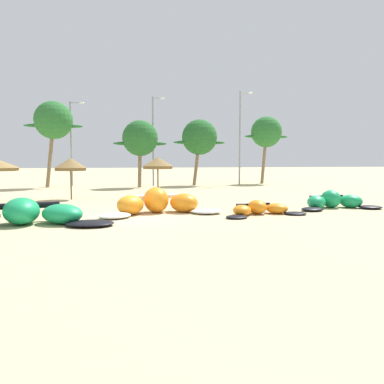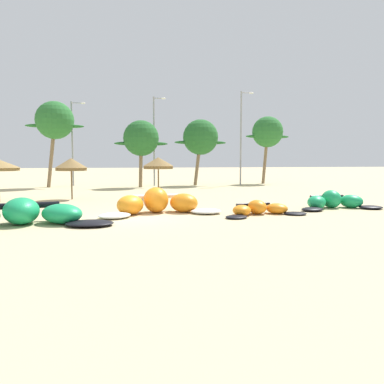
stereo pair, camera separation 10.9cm
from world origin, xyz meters
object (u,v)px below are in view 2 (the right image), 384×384
at_px(kite_left_of_center, 158,203).
at_px(lamppost_west_center, 73,139).
at_px(kite_center, 259,209).
at_px(palm_left_of_gap, 141,139).
at_px(palm_left, 55,121).
at_px(beach_umbrella_near_palms, 71,164).
at_px(palm_center_left, 200,138).
at_px(kite_left, 21,215).
at_px(beach_umbrella_outermost, 158,163).
at_px(kite_right_of_center, 334,201).
at_px(lamppost_east_center, 155,137).
at_px(lamppost_east, 242,134).
at_px(palm_center_right, 267,132).

bearing_deg(kite_left_of_center, lamppost_west_center, 105.36).
relative_size(kite_center, palm_left_of_gap, 0.68).
bearing_deg(palm_left_of_gap, palm_left, 167.68).
xyz_separation_m(kite_left_of_center, kite_center, (4.98, -1.55, -0.23)).
bearing_deg(beach_umbrella_near_palms, palm_center_left, 46.25).
xyz_separation_m(kite_left, beach_umbrella_outermost, (7.00, 10.21, 2.11)).
bearing_deg(kite_right_of_center, beach_umbrella_near_palms, 151.37).
distance_m(beach_umbrella_outermost, palm_left_of_gap, 11.80).
height_order(beach_umbrella_near_palms, beach_umbrella_outermost, beach_umbrella_outermost).
bearing_deg(lamppost_east_center, palm_left_of_gap, -126.69).
xyz_separation_m(lamppost_west_center, lamppost_east, (18.36, -2.43, 0.68)).
bearing_deg(kite_left_of_center, palm_left, 110.61).
bearing_deg(palm_center_left, kite_right_of_center, -82.42).
relative_size(palm_left, palm_left_of_gap, 1.28).
relative_size(kite_left_of_center, beach_umbrella_outermost, 2.19).
relative_size(kite_left_of_center, kite_right_of_center, 1.25).
relative_size(palm_left_of_gap, lamppost_east, 0.65).
xyz_separation_m(kite_left, kite_center, (11.00, 0.94, -0.17)).
xyz_separation_m(kite_right_of_center, palm_left_of_gap, (-9.48, 19.38, 4.58)).
distance_m(kite_left_of_center, beach_umbrella_outermost, 8.05).
bearing_deg(kite_left_of_center, kite_right_of_center, -0.60).
xyz_separation_m(kite_left, palm_center_right, (21.86, 25.10, 5.65)).
xyz_separation_m(beach_umbrella_near_palms, palm_center_right, (20.93, 14.43, 3.63)).
bearing_deg(lamppost_east_center, palm_center_left, -4.31).
bearing_deg(kite_left, palm_left, 94.67).
bearing_deg(palm_left, kite_center, -60.32).
relative_size(beach_umbrella_outermost, lamppost_west_center, 0.33).
bearing_deg(palm_left, kite_left, -85.33).
xyz_separation_m(palm_center_left, palm_center_right, (8.56, 1.50, 0.81)).
distance_m(beach_umbrella_near_palms, palm_center_left, 18.11).
relative_size(kite_right_of_center, palm_left_of_gap, 0.76).
xyz_separation_m(kite_center, beach_umbrella_outermost, (-4.00, 9.27, 2.27)).
bearing_deg(palm_center_left, beach_umbrella_outermost, -115.22).
distance_m(beach_umbrella_outermost, lamppost_east, 17.39).
distance_m(kite_left_of_center, lamppost_east, 24.58).
height_order(kite_left, lamppost_east, lamppost_east).
bearing_deg(kite_center, lamppost_west_center, 114.62).
height_order(kite_left, palm_center_left, palm_center_left).
bearing_deg(kite_left, palm_left_of_gap, 73.00).
distance_m(kite_right_of_center, palm_left_of_gap, 22.05).
distance_m(palm_center_left, lamppost_west_center, 13.83).
distance_m(kite_left_of_center, palm_center_left, 22.84).
height_order(kite_center, kite_right_of_center, kite_right_of_center).
height_order(kite_center, lamppost_east, lamppost_east).
distance_m(palm_left_of_gap, lamppost_east, 11.48).
relative_size(beach_umbrella_near_palms, palm_center_right, 0.36).
bearing_deg(palm_left, kite_left_of_center, -69.39).
xyz_separation_m(palm_left_of_gap, lamppost_east, (11.35, 1.55, 0.77)).
bearing_deg(beach_umbrella_near_palms, lamppost_west_center, 94.92).
distance_m(palm_left, lamppost_east_center, 10.34).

